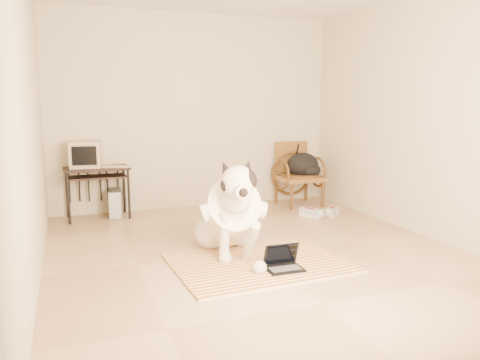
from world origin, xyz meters
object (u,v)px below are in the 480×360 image
computer_desk (97,175)px  dog (231,215)px  rattan_chair (298,174)px  crt_monitor (86,154)px  laptop (283,263)px  pc_tower (115,203)px  backpack (304,166)px

computer_desk → dog: bearing=-59.8°
dog → rattan_chair: size_ratio=1.56×
computer_desk → crt_monitor: 0.29m
dog → laptop: 0.75m
crt_monitor → computer_desk: bearing=-24.9°
pc_tower → backpack: (2.64, -0.27, 0.40)m
crt_monitor → rattan_chair: crt_monitor is taller
pc_tower → backpack: 2.69m
computer_desk → crt_monitor: crt_monitor is taller
dog → pc_tower: dog is taller
rattan_chair → backpack: size_ratio=1.92×
dog → crt_monitor: 2.42m
computer_desk → rattan_chair: rattan_chair is taller
laptop → computer_desk: bearing=118.8°
laptop → backpack: (1.44, 2.34, 0.51)m
computer_desk → pc_tower: computer_desk is taller
crt_monitor → laptop: bearing=-59.7°
laptop → rattan_chair: size_ratio=0.36×
computer_desk → crt_monitor: bearing=155.1°
laptop → computer_desk: (-1.41, 2.57, 0.50)m
laptop → crt_monitor: (-1.54, 2.63, 0.76)m
computer_desk → pc_tower: 0.45m
laptop → backpack: bearing=58.3°
laptop → rattan_chair: 2.82m
dog → crt_monitor: size_ratio=3.41×
crt_monitor → pc_tower: (0.34, -0.02, -0.66)m
dog → computer_desk: size_ratio=1.74×
crt_monitor → pc_tower: 0.74m
pc_tower → computer_desk: bearing=-170.1°
crt_monitor → backpack: 3.01m
dog → rattan_chair: (1.67, 1.81, 0.06)m
computer_desk → pc_tower: (0.22, 0.04, -0.40)m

